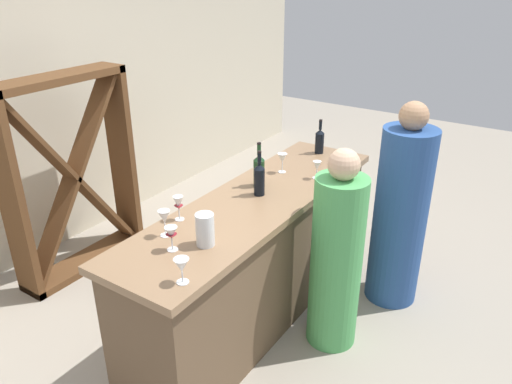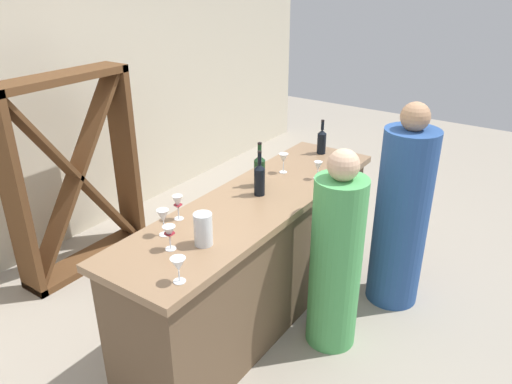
# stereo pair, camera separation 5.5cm
# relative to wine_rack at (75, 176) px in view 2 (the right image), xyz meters

# --- Properties ---
(ground_plane) EXTENTS (12.00, 12.00, 0.00)m
(ground_plane) POSITION_rel_wine_rack_xyz_m (0.24, -1.65, -0.84)
(ground_plane) COLOR #9E9384
(back_wall) EXTENTS (8.00, 0.10, 2.80)m
(back_wall) POSITION_rel_wine_rack_xyz_m (0.24, 0.55, 0.56)
(back_wall) COLOR beige
(back_wall) RESTS_ON ground
(bar_counter) EXTENTS (2.42, 0.66, 0.98)m
(bar_counter) POSITION_rel_wine_rack_xyz_m (0.24, -1.65, -0.34)
(bar_counter) COLOR brown
(bar_counter) RESTS_ON ground
(wine_rack) EXTENTS (1.14, 0.28, 1.68)m
(wine_rack) POSITION_rel_wine_rack_xyz_m (0.00, 0.00, 0.00)
(wine_rack) COLOR brown
(wine_rack) RESTS_ON ground
(wine_bottle_leftmost_near_black) EXTENTS (0.08, 0.08, 0.32)m
(wine_bottle_leftmost_near_black) POSITION_rel_wine_rack_xyz_m (0.31, -1.63, 0.27)
(wine_bottle_leftmost_near_black) COLOR black
(wine_bottle_leftmost_near_black) RESTS_ON bar_counter
(wine_bottle_second_left_olive_green) EXTENTS (0.08, 0.08, 0.33)m
(wine_bottle_second_left_olive_green) POSITION_rel_wine_rack_xyz_m (0.44, -1.55, 0.27)
(wine_bottle_second_left_olive_green) COLOR #193D1E
(wine_bottle_second_left_olive_green) RESTS_ON bar_counter
(wine_bottle_center_near_black) EXTENTS (0.07, 0.07, 0.29)m
(wine_bottle_center_near_black) POSITION_rel_wine_rack_xyz_m (1.28, -1.60, 0.25)
(wine_bottle_center_near_black) COLOR black
(wine_bottle_center_near_black) RESTS_ON bar_counter
(wine_glass_near_left) EXTENTS (0.08, 0.08, 0.14)m
(wine_glass_near_left) POSITION_rel_wine_rack_xyz_m (-0.77, -1.88, 0.24)
(wine_glass_near_left) COLOR white
(wine_glass_near_left) RESTS_ON bar_counter
(wine_glass_near_center) EXTENTS (0.06, 0.06, 0.14)m
(wine_glass_near_center) POSITION_rel_wine_rack_xyz_m (0.79, -1.83, 0.24)
(wine_glass_near_center) COLOR white
(wine_glass_near_center) RESTS_ON bar_counter
(wine_glass_near_right) EXTENTS (0.07, 0.07, 0.15)m
(wine_glass_near_right) POSITION_rel_wine_rack_xyz_m (-0.56, -1.62, 0.25)
(wine_glass_near_right) COLOR white
(wine_glass_near_right) RESTS_ON bar_counter
(wine_glass_far_left) EXTENTS (0.07, 0.07, 0.15)m
(wine_glass_far_left) POSITION_rel_wine_rack_xyz_m (0.75, -1.56, 0.26)
(wine_glass_far_left) COLOR white
(wine_glass_far_left) RESTS_ON bar_counter
(wine_glass_far_center) EXTENTS (0.07, 0.07, 0.16)m
(wine_glass_far_center) POSITION_rel_wine_rack_xyz_m (-0.46, -1.48, 0.26)
(wine_glass_far_center) COLOR white
(wine_glass_far_center) RESTS_ON bar_counter
(wine_glass_far_right) EXTENTS (0.06, 0.06, 0.16)m
(wine_glass_far_right) POSITION_rel_wine_rack_xyz_m (-0.27, -1.42, 0.25)
(wine_glass_far_right) COLOR white
(wine_glass_far_right) RESTS_ON bar_counter
(water_pitcher) EXTENTS (0.11, 0.11, 0.19)m
(water_pitcher) POSITION_rel_wine_rack_xyz_m (-0.42, -1.74, 0.24)
(water_pitcher) COLOR silver
(water_pitcher) RESTS_ON bar_counter
(person_left_guest) EXTENTS (0.43, 0.43, 1.43)m
(person_left_guest) POSITION_rel_wine_rack_xyz_m (0.33, -2.23, -0.18)
(person_left_guest) COLOR #4CA559
(person_left_guest) RESTS_ON ground
(person_center_guest) EXTENTS (0.51, 0.51, 1.59)m
(person_center_guest) POSITION_rel_wine_rack_xyz_m (1.05, -2.41, -0.11)
(person_center_guest) COLOR #284C8C
(person_center_guest) RESTS_ON ground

